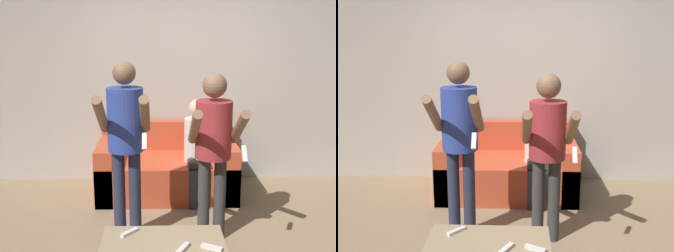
{
  "view_description": "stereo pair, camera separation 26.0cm",
  "coord_description": "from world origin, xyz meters",
  "views": [
    {
      "loc": [
        -0.31,
        -3.19,
        1.88
      ],
      "look_at": [
        -0.2,
        0.69,
        0.96
      ],
      "focal_mm": 42.0,
      "sensor_mm": 36.0,
      "label": 1
    },
    {
      "loc": [
        -0.05,
        -3.19,
        1.88
      ],
      "look_at": [
        -0.2,
        0.69,
        0.96
      ],
      "focal_mm": 42.0,
      "sensor_mm": 36.0,
      "label": 2
    }
  ],
  "objects": [
    {
      "name": "remote_mid",
      "position": [
        0.06,
        -0.78,
        0.45
      ],
      "size": [
        0.15,
        0.1,
        0.02
      ],
      "color": "white",
      "rests_on": "coffee_table"
    },
    {
      "name": "person_seated",
      "position": [
        0.15,
        1.05,
        0.64
      ],
      "size": [
        0.3,
        0.53,
        1.16
      ],
      "color": "#383838",
      "rests_on": "ground_plane"
    },
    {
      "name": "remote_near",
      "position": [
        -0.14,
        -0.79,
        0.45
      ],
      "size": [
        0.11,
        0.15,
        0.02
      ],
      "color": "white",
      "rests_on": "coffee_table"
    },
    {
      "name": "person_standing_right",
      "position": [
        0.19,
        0.13,
        0.96
      ],
      "size": [
        0.44,
        0.65,
        1.55
      ],
      "color": "#383838",
      "rests_on": "ground_plane"
    },
    {
      "name": "person_standing_left",
      "position": [
        -0.59,
        0.13,
        1.03
      ],
      "size": [
        0.44,
        0.65,
        1.65
      ],
      "color": "#282D47",
      "rests_on": "ground_plane"
    },
    {
      "name": "remote_far",
      "position": [
        -0.52,
        -0.56,
        0.45
      ],
      "size": [
        0.13,
        0.13,
        0.02
      ],
      "color": "white",
      "rests_on": "coffee_table"
    },
    {
      "name": "couch",
      "position": [
        -0.2,
        1.28,
        0.28
      ],
      "size": [
        1.59,
        0.92,
        0.8
      ],
      "color": "#C64C2D",
      "rests_on": "ground_plane"
    },
    {
      "name": "wall_back",
      "position": [
        0.0,
        1.77,
        1.35
      ],
      "size": [
        6.4,
        0.06,
        2.7
      ],
      "color": "#B7B2A8",
      "rests_on": "ground_plane"
    },
    {
      "name": "ground_plane",
      "position": [
        0.0,
        0.0,
        0.0
      ],
      "size": [
        14.0,
        14.0,
        0.0
      ],
      "primitive_type": "plane",
      "color": "#937A5B"
    },
    {
      "name": "coffee_table",
      "position": [
        -0.27,
        -0.71,
        0.39
      ],
      "size": [
        0.88,
        0.54,
        0.44
      ],
      "color": "tan",
      "rests_on": "ground_plane"
    }
  ]
}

